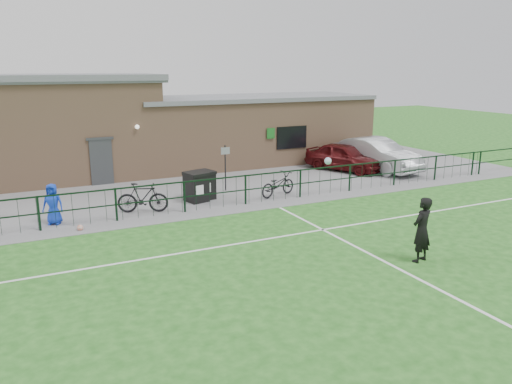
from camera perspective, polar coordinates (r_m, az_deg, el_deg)
name	(u,v)px	position (r m, az deg, el deg)	size (l,w,h in m)	color
ground	(344,287)	(12.74, 10.05, -10.66)	(90.00, 90.00, 0.00)	#205C1B
paving_strip	(179,179)	(24.39, -8.76, 1.44)	(34.00, 13.00, 0.02)	slate
pitch_line_touch	(224,209)	(19.18, -3.66, -1.92)	(28.00, 0.10, 0.01)	white
pitch_line_mid	(270,238)	(15.89, 1.58, -5.33)	(28.00, 0.10, 0.01)	white
pitch_line_perp	(407,273)	(13.93, 16.82, -8.84)	(0.10, 16.00, 0.01)	white
perimeter_fence	(222,193)	(19.21, -3.91, -0.06)	(28.00, 0.10, 1.20)	black
wheelie_bin_left	(196,188)	(20.16, -6.87, 0.47)	(0.73, 0.83, 1.11)	black
wheelie_bin_right	(203,186)	(20.52, -6.03, 0.71)	(0.72, 0.81, 1.09)	black
sign_post	(225,168)	(21.75, -3.52, 2.76)	(0.06, 0.06, 2.00)	black
car_maroon	(344,157)	(26.45, 10.07, 3.97)	(1.69, 4.19, 1.43)	#480C0E
car_silver	(376,154)	(26.80, 13.51, 4.20)	(1.78, 5.09, 1.68)	#9DA0A4
bicycle_d	(143,198)	(18.96, -12.82, -0.64)	(0.53, 1.86, 1.12)	black
bicycle_e	(278,184)	(20.88, 2.50, 0.87)	(0.65, 1.88, 0.99)	black
spectator_child	(53,204)	(18.43, -22.20, -1.28)	(0.70, 0.45, 1.42)	#1437C3
goalkeeper_kick	(420,228)	(14.55, 18.22, -3.96)	(1.70, 3.32, 2.58)	black
ball_ground	(80,228)	(17.61, -19.45, -3.87)	(0.20, 0.20, 0.20)	silver
clubhouse	(144,128)	(26.66, -12.71, 7.16)	(24.25, 5.40, 4.96)	tan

